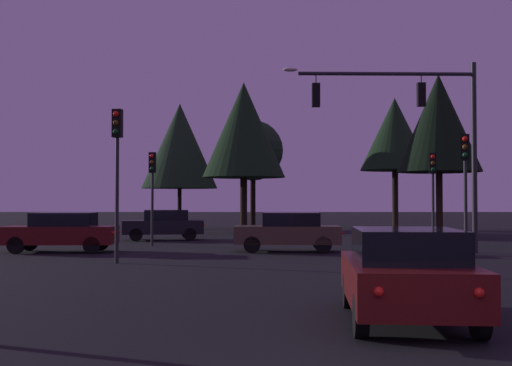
{
  "coord_description": "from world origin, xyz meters",
  "views": [
    {
      "loc": [
        -1.48,
        -6.14,
        1.97
      ],
      "look_at": [
        -1.4,
        21.98,
        2.76
      ],
      "focal_mm": 45.03,
      "sensor_mm": 36.0,
      "label": 1
    }
  ],
  "objects_px": {
    "traffic_light_median": "(463,170)",
    "traffic_light_corner_left": "(431,180)",
    "traffic_light_far_side": "(150,179)",
    "car_nearside_lane": "(404,273)",
    "tree_left_far": "(242,130)",
    "tree_behind_sign": "(437,123)",
    "traffic_signal_mast_arm": "(417,119)",
    "car_crossing_left": "(59,232)",
    "traffic_light_corner_right": "(115,155)",
    "tree_right_cluster": "(393,134)",
    "car_crossing_right": "(286,231)",
    "tree_lot_edge": "(178,146)",
    "tree_center_horizon": "(251,151)",
    "car_far_lane": "(161,224)"
  },
  "relations": [
    {
      "from": "traffic_light_far_side",
      "to": "tree_center_horizon",
      "type": "height_order",
      "value": "tree_center_horizon"
    },
    {
      "from": "traffic_signal_mast_arm",
      "to": "car_crossing_left",
      "type": "distance_m",
      "value": 14.38
    },
    {
      "from": "traffic_light_median",
      "to": "car_far_lane",
      "type": "height_order",
      "value": "traffic_light_median"
    },
    {
      "from": "car_crossing_left",
      "to": "tree_left_far",
      "type": "bearing_deg",
      "value": 64.47
    },
    {
      "from": "tree_behind_sign",
      "to": "traffic_light_far_side",
      "type": "bearing_deg",
      "value": -155.19
    },
    {
      "from": "traffic_light_corner_left",
      "to": "tree_lot_edge",
      "type": "distance_m",
      "value": 21.6
    },
    {
      "from": "car_crossing_right",
      "to": "traffic_signal_mast_arm",
      "type": "bearing_deg",
      "value": -8.34
    },
    {
      "from": "traffic_light_corner_left",
      "to": "car_crossing_left",
      "type": "relative_size",
      "value": 0.93
    },
    {
      "from": "car_nearside_lane",
      "to": "traffic_light_corner_left",
      "type": "bearing_deg",
      "value": 73.21
    },
    {
      "from": "tree_behind_sign",
      "to": "tree_right_cluster",
      "type": "height_order",
      "value": "tree_right_cluster"
    },
    {
      "from": "traffic_light_corner_right",
      "to": "traffic_signal_mast_arm",
      "type": "bearing_deg",
      "value": 20.06
    },
    {
      "from": "traffic_light_corner_right",
      "to": "car_nearside_lane",
      "type": "bearing_deg",
      "value": -55.2
    },
    {
      "from": "traffic_light_corner_right",
      "to": "car_nearside_lane",
      "type": "relative_size",
      "value": 1.19
    },
    {
      "from": "traffic_signal_mast_arm",
      "to": "car_nearside_lane",
      "type": "height_order",
      "value": "traffic_signal_mast_arm"
    },
    {
      "from": "tree_behind_sign",
      "to": "tree_center_horizon",
      "type": "relative_size",
      "value": 1.12
    },
    {
      "from": "traffic_light_far_side",
      "to": "tree_right_cluster",
      "type": "height_order",
      "value": "tree_right_cluster"
    },
    {
      "from": "car_crossing_left",
      "to": "traffic_light_corner_right",
      "type": "bearing_deg",
      "value": -54.72
    },
    {
      "from": "traffic_light_corner_left",
      "to": "tree_behind_sign",
      "type": "relative_size",
      "value": 0.46
    },
    {
      "from": "traffic_light_corner_left",
      "to": "car_crossing_right",
      "type": "relative_size",
      "value": 0.98
    },
    {
      "from": "traffic_light_corner_left",
      "to": "tree_center_horizon",
      "type": "bearing_deg",
      "value": 112.4
    },
    {
      "from": "tree_left_far",
      "to": "traffic_light_median",
      "type": "bearing_deg",
      "value": -64.39
    },
    {
      "from": "traffic_signal_mast_arm",
      "to": "car_far_lane",
      "type": "xyz_separation_m",
      "value": [
        -10.86,
        8.12,
        -4.29
      ]
    },
    {
      "from": "traffic_light_median",
      "to": "car_crossing_left",
      "type": "relative_size",
      "value": 0.98
    },
    {
      "from": "traffic_light_far_side",
      "to": "tree_lot_edge",
      "type": "bearing_deg",
      "value": 92.72
    },
    {
      "from": "car_crossing_right",
      "to": "traffic_light_far_side",
      "type": "bearing_deg",
      "value": 150.55
    },
    {
      "from": "traffic_light_corner_left",
      "to": "traffic_light_median",
      "type": "height_order",
      "value": "traffic_light_median"
    },
    {
      "from": "car_crossing_right",
      "to": "tree_right_cluster",
      "type": "bearing_deg",
      "value": 67.8
    },
    {
      "from": "tree_left_far",
      "to": "tree_center_horizon",
      "type": "relative_size",
      "value": 1.16
    },
    {
      "from": "car_crossing_right",
      "to": "tree_behind_sign",
      "type": "xyz_separation_m",
      "value": [
        8.76,
        10.03,
        5.44
      ]
    },
    {
      "from": "car_crossing_left",
      "to": "tree_behind_sign",
      "type": "height_order",
      "value": "tree_behind_sign"
    },
    {
      "from": "car_nearside_lane",
      "to": "tree_behind_sign",
      "type": "height_order",
      "value": "tree_behind_sign"
    },
    {
      "from": "car_crossing_right",
      "to": "tree_right_cluster",
      "type": "xyz_separation_m",
      "value": [
        8.92,
        21.87,
        6.06
      ]
    },
    {
      "from": "traffic_light_far_side",
      "to": "tree_behind_sign",
      "type": "bearing_deg",
      "value": 24.81
    },
    {
      "from": "car_crossing_right",
      "to": "traffic_light_corner_left",
      "type": "bearing_deg",
      "value": 26.32
    },
    {
      "from": "traffic_light_median",
      "to": "traffic_light_corner_left",
      "type": "bearing_deg",
      "value": 84.99
    },
    {
      "from": "traffic_light_corner_right",
      "to": "tree_right_cluster",
      "type": "relative_size",
      "value": 0.51
    },
    {
      "from": "traffic_light_median",
      "to": "car_crossing_left",
      "type": "height_order",
      "value": "traffic_light_median"
    },
    {
      "from": "car_far_lane",
      "to": "traffic_light_corner_left",
      "type": "bearing_deg",
      "value": -18.47
    },
    {
      "from": "car_far_lane",
      "to": "tree_right_cluster",
      "type": "distance_m",
      "value": 21.6
    },
    {
      "from": "traffic_signal_mast_arm",
      "to": "car_crossing_right",
      "type": "bearing_deg",
      "value": 171.66
    },
    {
      "from": "traffic_light_far_side",
      "to": "tree_right_cluster",
      "type": "bearing_deg",
      "value": 51.55
    },
    {
      "from": "traffic_light_corner_right",
      "to": "car_far_lane",
      "type": "distance_m",
      "value": 12.28
    },
    {
      "from": "car_nearside_lane",
      "to": "tree_left_far",
      "type": "relative_size",
      "value": 0.45
    },
    {
      "from": "traffic_light_corner_right",
      "to": "tree_lot_edge",
      "type": "distance_m",
      "value": 24.84
    },
    {
      "from": "traffic_light_corner_left",
      "to": "tree_center_horizon",
      "type": "distance_m",
      "value": 21.21
    },
    {
      "from": "traffic_light_far_side",
      "to": "car_nearside_lane",
      "type": "xyz_separation_m",
      "value": [
        7.02,
        -17.77,
        -2.13
      ]
    },
    {
      "from": "car_nearside_lane",
      "to": "car_crossing_left",
      "type": "bearing_deg",
      "value": 124.95
    },
    {
      "from": "tree_right_cluster",
      "to": "tree_lot_edge",
      "type": "height_order",
      "value": "tree_right_cluster"
    },
    {
      "from": "traffic_light_far_side",
      "to": "tree_center_horizon",
      "type": "distance_m",
      "value": 20.06
    },
    {
      "from": "traffic_signal_mast_arm",
      "to": "car_crossing_left",
      "type": "bearing_deg",
      "value": 177.89
    }
  ]
}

